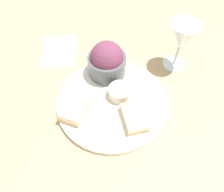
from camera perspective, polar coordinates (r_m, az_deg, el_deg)
name	(u,v)px	position (r m, az deg, el deg)	size (l,w,h in m)	color
ground_plane	(112,103)	(0.62, 0.00, -1.84)	(4.00, 4.00, 0.00)	tan
dinner_plate	(112,102)	(0.61, 0.00, -1.47)	(0.31, 0.31, 0.01)	silver
salad_bowl	(105,61)	(0.63, -1.77, 9.04)	(0.11, 0.11, 0.11)	#4C5156
sauce_ramekin	(120,92)	(0.60, 2.05, 1.10)	(0.06, 0.06, 0.03)	beige
cheese_toast_near	(74,109)	(0.58, -9.77, -3.30)	(0.10, 0.09, 0.03)	#D1B27F
cheese_toast_far	(134,118)	(0.56, 5.80, -5.62)	(0.09, 0.06, 0.03)	#D1B27F
wine_glass	(182,38)	(0.67, 17.86, 14.21)	(0.09, 0.09, 0.15)	silver
napkin	(59,51)	(0.77, -13.69, 11.40)	(0.16, 0.12, 0.01)	white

